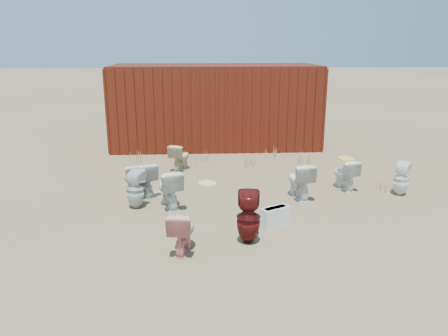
{
  "coord_description": "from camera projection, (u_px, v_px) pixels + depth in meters",
  "views": [
    {
      "loc": [
        -0.48,
        -7.94,
        2.99
      ],
      "look_at": [
        0.0,
        0.6,
        0.55
      ],
      "focal_mm": 35.0,
      "sensor_mm": 36.0,
      "label": 1
    }
  ],
  "objects": [
    {
      "name": "ground",
      "position": [
        226.0,
        204.0,
        8.47
      ],
      "size": [
        100.0,
        100.0,
        0.0
      ],
      "primitive_type": "plane",
      "color": "brown",
      "rests_on": "ground"
    },
    {
      "name": "loose_tank",
      "position": [
        275.0,
        217.0,
        7.35
      ],
      "size": [
        0.53,
        0.42,
        0.35
      ],
      "primitive_type": "cube",
      "rotation": [
        0.0,
        0.0,
        0.51
      ],
      "color": "white",
      "rests_on": "ground"
    },
    {
      "name": "toilet_back_beige_left",
      "position": [
        133.0,
        179.0,
        8.9
      ],
      "size": [
        0.57,
        0.74,
        0.67
      ],
      "primitive_type": "imported",
      "rotation": [
        0.0,
        0.0,
        3.48
      ],
      "color": "beige",
      "rests_on": "ground"
    },
    {
      "name": "weed_clump_a",
      "position": [
        136.0,
        156.0,
        11.48
      ],
      "size": [
        0.36,
        0.36,
        0.29
      ],
      "primitive_type": "cone",
      "color": "olive",
      "rests_on": "ground"
    },
    {
      "name": "yellow_lid",
      "position": [
        346.0,
        159.0,
        9.15
      ],
      "size": [
        0.33,
        0.41,
        0.02
      ],
      "primitive_type": "ellipsoid",
      "color": "yellow",
      "rests_on": "toilet_back_yellowlid"
    },
    {
      "name": "toilet_front_e",
      "position": [
        299.0,
        180.0,
        8.71
      ],
      "size": [
        0.54,
        0.78,
        0.73
      ],
      "primitive_type": "imported",
      "rotation": [
        0.0,
        0.0,
        3.34
      ],
      "color": "white",
      "rests_on": "ground"
    },
    {
      "name": "weed_clump_c",
      "position": [
        305.0,
        158.0,
        11.2
      ],
      "size": [
        0.36,
        0.36,
        0.31
      ],
      "primitive_type": "cone",
      "color": "olive",
      "rests_on": "ground"
    },
    {
      "name": "toilet_front_maroon",
      "position": [
        248.0,
        218.0,
        6.72
      ],
      "size": [
        0.41,
        0.42,
        0.82
      ],
      "primitive_type": "imported",
      "rotation": [
        0.0,
        0.0,
        3.03
      ],
      "color": "#530F0E",
      "rests_on": "ground"
    },
    {
      "name": "toilet_front_a",
      "position": [
        144.0,
        179.0,
        8.84
      ],
      "size": [
        0.66,
        0.79,
        0.7
      ],
      "primitive_type": "imported",
      "rotation": [
        0.0,
        0.0,
        3.6
      ],
      "color": "silver",
      "rests_on": "ground"
    },
    {
      "name": "shipping_container",
      "position": [
        215.0,
        106.0,
        13.13
      ],
      "size": [
        6.0,
        2.4,
        2.4
      ],
      "primitive_type": "cube",
      "color": "#55100E",
      "rests_on": "ground"
    },
    {
      "name": "toilet_front_pink",
      "position": [
        182.0,
        231.0,
        6.45
      ],
      "size": [
        0.45,
        0.68,
        0.65
      ],
      "primitive_type": "imported",
      "rotation": [
        0.0,
        0.0,
        2.99
      ],
      "color": "pink",
      "rests_on": "ground"
    },
    {
      "name": "weed_clump_b",
      "position": [
        251.0,
        160.0,
        11.05
      ],
      "size": [
        0.32,
        0.32,
        0.3
      ],
      "primitive_type": "cone",
      "color": "olive",
      "rests_on": "ground"
    },
    {
      "name": "loose_lid_near",
      "position": [
        207.0,
        183.0,
        9.66
      ],
      "size": [
        0.53,
        0.59,
        0.02
      ],
      "primitive_type": "ellipsoid",
      "rotation": [
        0.0,
        0.0,
        0.35
      ],
      "color": "beige",
      "rests_on": "ground"
    },
    {
      "name": "toilet_front_c",
      "position": [
        169.0,
        188.0,
        8.21
      ],
      "size": [
        0.61,
        0.81,
        0.74
      ],
      "primitive_type": "imported",
      "rotation": [
        0.0,
        0.0,
        3.45
      ],
      "color": "white",
      "rests_on": "ground"
    },
    {
      "name": "toilet_back_beige_right",
      "position": [
        180.0,
        157.0,
        10.67
      ],
      "size": [
        0.6,
        0.73,
        0.65
      ],
      "primitive_type": "imported",
      "rotation": [
        0.0,
        0.0,
        2.71
      ],
      "color": "beige",
      "rests_on": "ground"
    },
    {
      "name": "toilet_back_a",
      "position": [
        135.0,
        189.0,
        8.16
      ],
      "size": [
        0.43,
        0.44,
        0.74
      ],
      "primitive_type": "imported",
      "rotation": [
        0.0,
        0.0,
        2.77
      ],
      "color": "silver",
      "rests_on": "ground"
    },
    {
      "name": "loose_lid_far",
      "position": [
        162.0,
        195.0,
        8.94
      ],
      "size": [
        0.59,
        0.59,
        0.02
      ],
      "primitive_type": "ellipsoid",
      "rotation": [
        0.0,
        0.0,
        0.79
      ],
      "color": "#CAB492",
      "rests_on": "ground"
    },
    {
      "name": "toilet_back_yellowlid",
      "position": [
        345.0,
        174.0,
        9.25
      ],
      "size": [
        0.51,
        0.71,
        0.65
      ],
      "primitive_type": "imported",
      "rotation": [
        0.0,
        0.0,
        3.38
      ],
      "color": "white",
      "rests_on": "ground"
    },
    {
      "name": "weed_clump_e",
      "position": [
        270.0,
        152.0,
        11.86
      ],
      "size": [
        0.34,
        0.34,
        0.33
      ],
      "primitive_type": "cone",
      "color": "olive",
      "rests_on": "ground"
    },
    {
      "name": "toilet_back_e",
      "position": [
        401.0,
        179.0,
        8.88
      ],
      "size": [
        0.44,
        0.44,
        0.69
      ],
      "primitive_type": "imported",
      "rotation": [
        0.0,
        0.0,
        2.55
      ],
      "color": "white",
      "rests_on": "ground"
    },
    {
      "name": "weed_clump_f",
      "position": [
        383.0,
        186.0,
        9.16
      ],
      "size": [
        0.28,
        0.28,
        0.23
      ],
      "primitive_type": "cone",
      "color": "olive",
      "rests_on": "ground"
    },
    {
      "name": "weed_clump_d",
      "position": [
        202.0,
        158.0,
        11.33
      ],
      "size": [
        0.3,
        0.3,
        0.28
      ],
      "primitive_type": "cone",
      "color": "olive",
      "rests_on": "ground"
    }
  ]
}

